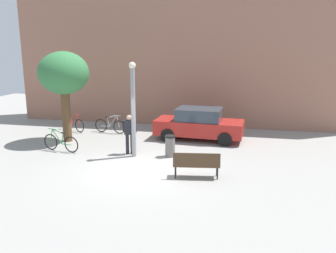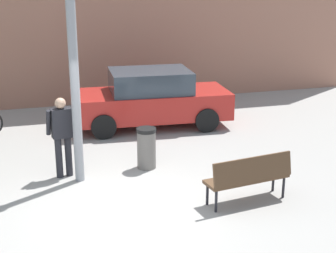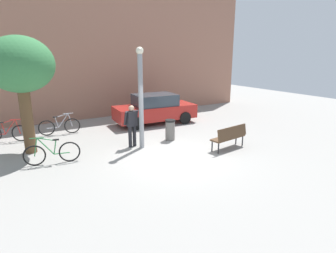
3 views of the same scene
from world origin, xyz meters
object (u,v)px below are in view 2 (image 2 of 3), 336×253
lamppost (75,79)px  trash_bin (146,148)px  parked_car_red (150,99)px  park_bench (249,175)px  person_by_lamppost (62,132)px

lamppost → trash_bin: size_ratio=4.32×
parked_car_red → park_bench: bearing=-83.8°
lamppost → park_bench: bearing=-34.0°
person_by_lamppost → trash_bin: size_ratio=1.87×
person_by_lamppost → parked_car_red: bearing=48.5°
park_bench → trash_bin: park_bench is taller
trash_bin → person_by_lamppost: bearing=179.4°
park_bench → trash_bin: bearing=122.2°
lamppost → person_by_lamppost: size_ratio=2.31×
parked_car_red → person_by_lamppost: bearing=-131.5°
lamppost → park_bench: (2.84, -1.91, -1.54)m
person_by_lamppost → park_bench: size_ratio=1.01×
trash_bin → lamppost: bearing=-169.5°
park_bench → lamppost: bearing=146.0°
lamppost → person_by_lamppost: 1.19m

